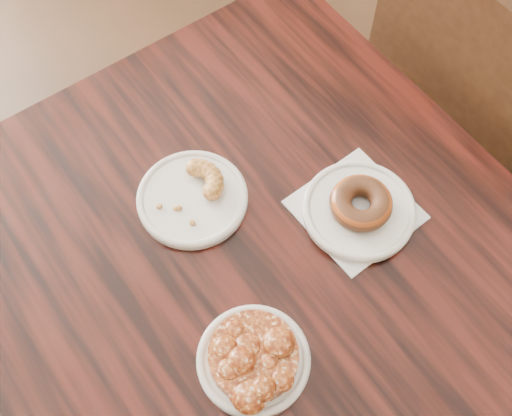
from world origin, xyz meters
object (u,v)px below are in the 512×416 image
Objects in this scene: cruller_fragment at (191,192)px; glazed_donut at (361,203)px; cafe_table at (244,329)px; chair_far at (486,102)px; apple_fritter at (253,355)px.

glazed_donut is at bearing 31.85° from cruller_fragment.
cafe_table is at bearing -13.17° from cruller_fragment.
cruller_fragment is (-0.25, -0.73, 0.33)m from chair_far.
glazed_donut reaches higher than cafe_table.
glazed_donut is 0.27m from cruller_fragment.
cruller_fragment is at bearing 147.60° from apple_fritter.
glazed_donut is at bearing 91.99° from apple_fritter.
chair_far is at bearing 87.50° from glazed_donut.
cruller_fragment reaches higher than cafe_table.
cafe_table is 0.42m from cruller_fragment.
cafe_table is 9.06× the size of glazed_donut.
cruller_fragment is (-0.24, 0.15, -0.01)m from apple_fritter.
chair_far reaches higher than cruller_fragment.
chair_far is 0.94m from apple_fritter.
chair_far is at bearing 97.11° from cafe_table.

